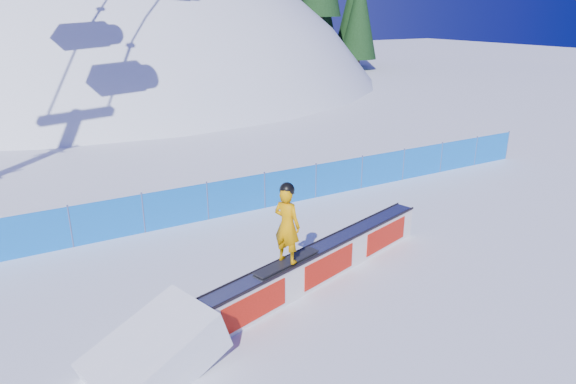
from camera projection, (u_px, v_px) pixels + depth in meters
ground at (374, 254)px, 13.88m from camera, size 160.00×160.00×0.00m
snow_hill at (113, 252)px, 54.23m from camera, size 64.00×64.00×64.00m
safety_fence at (291, 186)px, 17.35m from camera, size 22.05×0.05×1.30m
rail_box at (322, 262)px, 12.45m from camera, size 7.33×2.62×0.90m
snow_ramp at (157, 370)px, 9.41m from camera, size 2.75×2.14×1.51m
snowboarder at (287, 224)px, 11.16m from camera, size 1.82×0.82×1.89m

